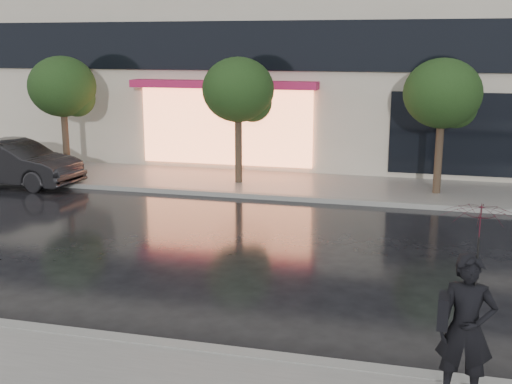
% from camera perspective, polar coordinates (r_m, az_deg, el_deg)
% --- Properties ---
extents(ground, '(120.00, 120.00, 0.00)m').
position_cam_1_polar(ground, '(10.26, -0.78, -12.10)').
color(ground, black).
rests_on(ground, ground).
extents(sidewalk_far, '(60.00, 3.50, 0.12)m').
position_cam_1_polar(sidewalk_far, '(19.84, 7.01, 0.41)').
color(sidewalk_far, slate).
rests_on(sidewalk_far, ground).
extents(curb_near, '(60.00, 0.25, 0.14)m').
position_cam_1_polar(curb_near, '(9.37, -2.44, -14.22)').
color(curb_near, gray).
rests_on(curb_near, ground).
extents(curb_far, '(60.00, 0.25, 0.14)m').
position_cam_1_polar(curb_far, '(18.14, 6.28, -0.72)').
color(curb_far, gray).
rests_on(curb_far, ground).
extents(tree_far_west, '(2.20, 2.20, 3.99)m').
position_cam_1_polar(tree_far_west, '(22.19, -16.66, 8.78)').
color(tree_far_west, '#33261C').
rests_on(tree_far_west, ground).
extents(tree_mid_west, '(2.20, 2.20, 3.99)m').
position_cam_1_polar(tree_mid_west, '(19.79, -1.40, 8.86)').
color(tree_mid_west, '#33261C').
rests_on(tree_mid_west, ground).
extents(tree_mid_east, '(2.20, 2.20, 3.99)m').
position_cam_1_polar(tree_mid_east, '(19.05, 16.42, 8.18)').
color(tree_mid_east, '#33261C').
rests_on(tree_mid_east, ground).
extents(parked_car, '(4.47, 1.94, 1.43)m').
position_cam_1_polar(parked_car, '(21.50, -20.69, 2.42)').
color(parked_car, black).
rests_on(parked_car, ground).
extents(pedestrian_with_umbrella, '(0.94, 0.95, 2.47)m').
position_cam_1_polar(pedestrian_with_umbrella, '(7.96, 18.69, -7.55)').
color(pedestrian_with_umbrella, black).
rests_on(pedestrian_with_umbrella, sidewalk_near).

